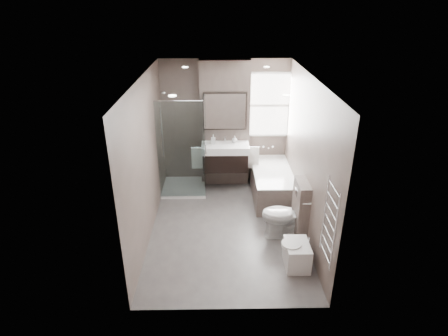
{
  "coord_description": "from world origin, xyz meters",
  "views": [
    {
      "loc": [
        -0.14,
        -5.54,
        3.71
      ],
      "look_at": [
        -0.05,
        0.15,
        1.07
      ],
      "focal_mm": 30.0,
      "sensor_mm": 36.0,
      "label": 1
    }
  ],
  "objects_px": {
    "vanity": "(225,156)",
    "toilet": "(286,215)",
    "bathtub": "(272,182)",
    "bidet": "(296,254)"
  },
  "relations": [
    {
      "from": "toilet",
      "to": "bidet",
      "type": "height_order",
      "value": "toilet"
    },
    {
      "from": "vanity",
      "to": "bidet",
      "type": "bearing_deg",
      "value": -67.68
    },
    {
      "from": "vanity",
      "to": "toilet",
      "type": "height_order",
      "value": "vanity"
    },
    {
      "from": "vanity",
      "to": "bathtub",
      "type": "xyz_separation_m",
      "value": [
        0.92,
        -0.33,
        -0.43
      ]
    },
    {
      "from": "vanity",
      "to": "bidet",
      "type": "relative_size",
      "value": 1.88
    },
    {
      "from": "bathtub",
      "to": "bidet",
      "type": "distance_m",
      "value": 2.15
    },
    {
      "from": "toilet",
      "to": "vanity",
      "type": "bearing_deg",
      "value": -145.9
    },
    {
      "from": "toilet",
      "to": "bidet",
      "type": "bearing_deg",
      "value": 7.87
    },
    {
      "from": "vanity",
      "to": "toilet",
      "type": "relative_size",
      "value": 1.18
    },
    {
      "from": "bathtub",
      "to": "toilet",
      "type": "xyz_separation_m",
      "value": [
        0.05,
        -1.38,
        0.09
      ]
    }
  ]
}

